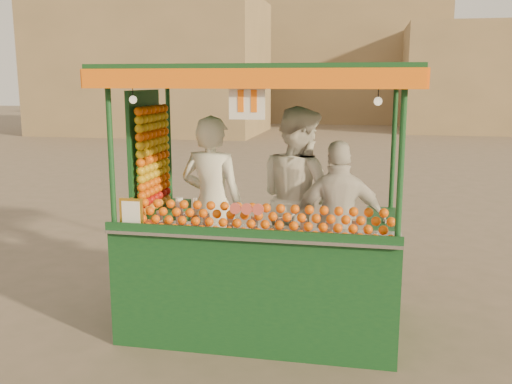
% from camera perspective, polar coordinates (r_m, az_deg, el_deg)
% --- Properties ---
extents(ground, '(90.00, 90.00, 0.00)m').
position_cam_1_polar(ground, '(5.94, 1.93, -12.64)').
color(ground, brown).
rests_on(ground, ground).
extents(building_left, '(10.00, 6.00, 6.00)m').
position_cam_1_polar(building_left, '(27.22, -10.29, 12.21)').
color(building_left, '#947954').
rests_on(building_left, ground).
extents(building_right, '(9.00, 6.00, 5.00)m').
position_cam_1_polar(building_right, '(30.00, 23.40, 10.42)').
color(building_right, '#947954').
rests_on(building_right, ground).
extents(building_center, '(14.00, 7.00, 7.00)m').
position_cam_1_polar(building_center, '(35.50, 6.72, 12.82)').
color(building_center, '#947954').
rests_on(building_center, ground).
extents(juice_cart, '(2.78, 1.80, 2.53)m').
position_cam_1_polar(juice_cart, '(5.48, -0.12, -5.48)').
color(juice_cart, '#103B1C').
rests_on(juice_cart, ground).
extents(vendor_left, '(0.70, 0.52, 1.77)m').
position_cam_1_polar(vendor_left, '(5.66, -4.42, -1.28)').
color(vendor_left, white).
rests_on(vendor_left, ground).
extents(vendor_middle, '(1.13, 1.14, 1.85)m').
position_cam_1_polar(vendor_middle, '(5.72, 4.28, -0.71)').
color(vendor_middle, white).
rests_on(vendor_middle, ground).
extents(vendor_right, '(0.97, 0.55, 1.56)m').
position_cam_1_polar(vendor_right, '(5.42, 8.32, -3.09)').
color(vendor_right, beige).
rests_on(vendor_right, ground).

